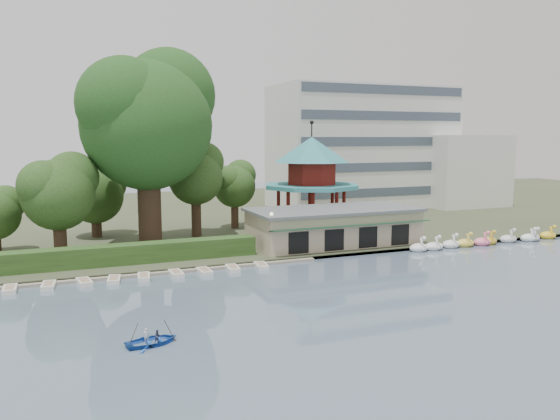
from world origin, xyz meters
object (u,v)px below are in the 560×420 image
dock (136,274)px  big_tree (148,115)px  pavilion (311,173)px  boathouse (334,226)px  rowboat_with_passengers (152,337)px

dock → big_tree: bearing=73.9°
big_tree → dock: bearing=-106.1°
dock → pavilion: (24.00, 14.80, 7.36)m
dock → boathouse: 22.62m
rowboat_with_passengers → pavilion: bearing=51.4°
pavilion → big_tree: big_tree is taller
pavilion → rowboat_with_passengers: bearing=-128.6°
boathouse → pavilion: pavilion is taller
boathouse → big_tree: 23.16m
big_tree → boathouse: bearing=-18.4°
boathouse → pavilion: 11.43m
dock → rowboat_with_passengers: (-1.24, -16.83, 0.32)m
dock → big_tree: size_ratio=1.60×
pavilion → boathouse: bearing=-101.3°
boathouse → rowboat_with_passengers: 31.79m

